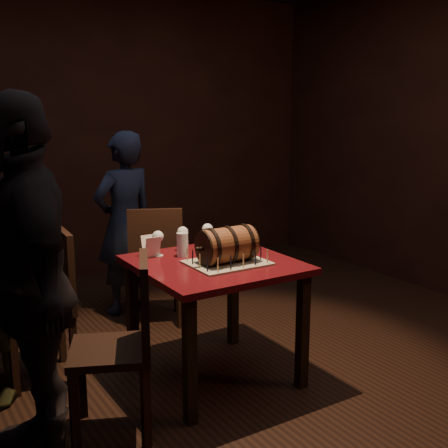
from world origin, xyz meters
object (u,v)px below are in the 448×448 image
object	(u,v)px
pint_of_ale	(182,245)
person_left_front	(28,285)
chair_back	(156,259)
chair_left_front	(126,337)
wine_glass_right	(208,230)
person_back	(125,223)
pub_table	(214,279)
barrel_cake	(227,245)
wine_glass_mid	(183,233)
chair_left_rear	(50,296)
wine_glass_left	(158,238)

from	to	relation	value
pint_of_ale	person_left_front	size ratio (longest dim) A/B	0.09
chair_back	chair_left_front	world-z (taller)	same
wine_glass_right	person_back	distance (m)	1.09
pub_table	person_left_front	world-z (taller)	person_left_front
barrel_cake	pint_of_ale	size ratio (longest dim) A/B	2.53
chair_left_front	person_left_front	size ratio (longest dim) A/B	0.54
wine_glass_right	wine_glass_mid	bearing A→B (deg)	178.32
barrel_cake	pub_table	bearing A→B (deg)	114.42
pint_of_ale	chair_left_rear	world-z (taller)	chair_left_rear
wine_glass_left	person_back	bearing A→B (deg)	78.61
wine_glass_right	person_back	size ratio (longest dim) A/B	0.11
chair_left_rear	pint_of_ale	bearing A→B (deg)	-25.89
wine_glass_mid	wine_glass_left	bearing A→B (deg)	-171.17
wine_glass_left	pint_of_ale	distance (m)	0.16
barrel_cake	person_left_front	size ratio (longest dim) A/B	0.22
pint_of_ale	person_left_front	world-z (taller)	person_left_front
chair_back	chair_left_rear	bearing A→B (deg)	-155.23
wine_glass_left	pint_of_ale	size ratio (longest dim) A/B	1.07
chair_back	person_left_front	size ratio (longest dim) A/B	0.54
barrel_cake	wine_glass_left	world-z (taller)	barrel_cake
barrel_cake	wine_glass_right	world-z (taller)	barrel_cake
chair_left_front	person_back	distance (m)	1.80
pub_table	wine_glass_mid	world-z (taller)	wine_glass_mid
chair_back	person_back	bearing A→B (deg)	101.00
barrel_cake	chair_back	distance (m)	1.12
chair_left_front	barrel_cake	bearing A→B (deg)	14.44
chair_left_rear	chair_back	bearing A→B (deg)	24.77
barrel_cake	pint_of_ale	world-z (taller)	barrel_cake
barrel_cake	pint_of_ale	xyz separation A→B (m)	(-0.14, 0.29, -0.04)
chair_back	chair_left_rear	size ratio (longest dim) A/B	1.00
barrel_cake	chair_left_rear	world-z (taller)	barrel_cake
pub_table	wine_glass_right	distance (m)	0.41
wine_glass_right	chair_left_rear	bearing A→B (deg)	165.97
wine_glass_left	chair_left_rear	distance (m)	0.75
chair_left_rear	wine_glass_right	bearing A→B (deg)	-14.03
chair_back	chair_left_front	distance (m)	1.46
wine_glass_right	chair_left_rear	xyz separation A→B (m)	(-0.98, 0.24, -0.35)
wine_glass_left	chair_back	distance (m)	0.83
person_back	barrel_cake	bearing A→B (deg)	80.44
pint_of_ale	chair_left_rear	size ratio (longest dim) A/B	0.16
person_left_front	chair_left_rear	bearing A→B (deg)	164.02
wine_glass_right	chair_left_front	distance (m)	1.07
wine_glass_mid	wine_glass_right	world-z (taller)	same
barrel_cake	chair_left_front	bearing A→B (deg)	-165.56
chair_left_rear	person_back	bearing A→B (deg)	44.75
wine_glass_right	pint_of_ale	bearing A→B (deg)	-155.42
person_back	person_left_front	bearing A→B (deg)	44.07
pub_table	wine_glass_right	world-z (taller)	wine_glass_right
person_back	pint_of_ale	bearing A→B (deg)	73.89
barrel_cake	pint_of_ale	distance (m)	0.32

